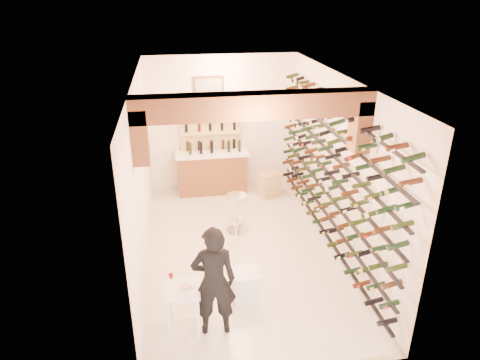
% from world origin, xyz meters
% --- Properties ---
extents(ground, '(6.00, 6.00, 0.00)m').
position_xyz_m(ground, '(0.00, 0.00, 0.00)').
color(ground, beige).
rests_on(ground, ground).
extents(room_shell, '(3.52, 6.02, 3.21)m').
position_xyz_m(room_shell, '(0.00, -0.26, 2.25)').
color(room_shell, white).
rests_on(room_shell, ground).
extents(wine_rack, '(0.32, 5.70, 2.56)m').
position_xyz_m(wine_rack, '(1.53, 0.00, 1.55)').
color(wine_rack, black).
rests_on(wine_rack, ground).
extents(back_counter, '(1.70, 0.62, 1.29)m').
position_xyz_m(back_counter, '(-0.30, 2.65, 0.53)').
color(back_counter, brown).
rests_on(back_counter, ground).
extents(back_shelving, '(1.40, 0.31, 2.73)m').
position_xyz_m(back_shelving, '(-0.30, 2.89, 1.17)').
color(back_shelving, tan).
rests_on(back_shelving, ground).
extents(tasting_table, '(0.51, 0.51, 0.87)m').
position_xyz_m(tasting_table, '(-1.18, -1.97, 0.59)').
color(tasting_table, white).
rests_on(tasting_table, ground).
extents(white_stool, '(0.44, 0.44, 0.51)m').
position_xyz_m(white_stool, '(-0.19, -1.45, 0.25)').
color(white_stool, white).
rests_on(white_stool, ground).
extents(person, '(0.64, 0.43, 1.71)m').
position_xyz_m(person, '(-0.74, -2.06, 0.85)').
color(person, black).
rests_on(person, ground).
extents(chrome_barstool, '(0.42, 0.42, 0.82)m').
position_xyz_m(chrome_barstool, '(-0.01, 0.65, 0.48)').
color(chrome_barstool, silver).
rests_on(chrome_barstool, ground).
extents(crate_lower, '(0.57, 0.48, 0.29)m').
position_xyz_m(crate_lower, '(1.01, 2.20, 0.14)').
color(crate_lower, tan).
rests_on(crate_lower, ground).
extents(crate_upper, '(0.58, 0.46, 0.29)m').
position_xyz_m(crate_upper, '(1.01, 2.20, 0.43)').
color(crate_upper, tan).
rests_on(crate_upper, crate_lower).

